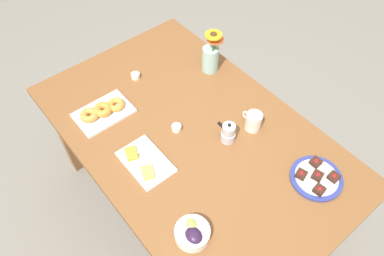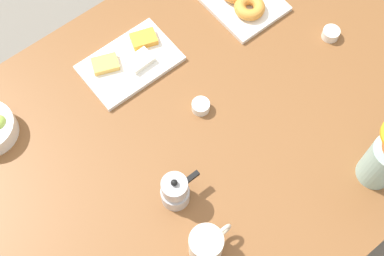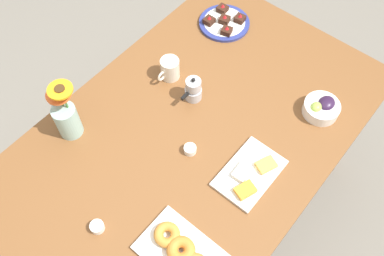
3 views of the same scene
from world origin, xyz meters
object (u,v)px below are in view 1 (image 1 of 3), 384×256
(jam_cup_berry, at_px, (176,128))
(moka_pot, at_px, (228,133))
(jam_cup_honey, at_px, (135,76))
(dining_table, at_px, (192,143))
(grape_bowl, at_px, (192,233))
(coffee_mug, at_px, (253,121))
(dessert_plate, at_px, (316,178))
(flower_vase, at_px, (211,57))
(croissant_platter, at_px, (103,111))
(cheese_platter, at_px, (145,161))

(jam_cup_berry, distance_m, moka_pot, 0.26)
(jam_cup_honey, distance_m, jam_cup_berry, 0.43)
(dining_table, bearing_deg, grape_bowl, 140.85)
(coffee_mug, relative_size, dessert_plate, 0.49)
(dessert_plate, bearing_deg, flower_vase, -7.18)
(coffee_mug, distance_m, croissant_platter, 0.75)
(jam_cup_berry, relative_size, dessert_plate, 0.21)
(coffee_mug, bearing_deg, dining_table, 57.63)
(flower_vase, bearing_deg, dining_table, 127.97)
(croissant_platter, distance_m, moka_pot, 0.64)
(flower_vase, xyz_separation_m, moka_pot, (-0.42, 0.26, -0.04))
(jam_cup_honey, bearing_deg, jam_cup_berry, 173.39)
(cheese_platter, height_order, flower_vase, flower_vase)
(dining_table, bearing_deg, flower_vase, -52.03)
(dessert_plate, bearing_deg, coffee_mug, 1.50)
(cheese_platter, distance_m, flower_vase, 0.71)
(jam_cup_honey, bearing_deg, moka_pot, -170.80)
(cheese_platter, relative_size, moka_pot, 2.18)
(dining_table, xyz_separation_m, jam_cup_honey, (0.50, -0.01, 0.10))
(coffee_mug, bearing_deg, jam_cup_berry, 52.83)
(flower_vase, distance_m, moka_pot, 0.50)
(grape_bowl, height_order, moka_pot, moka_pot)
(grape_bowl, distance_m, jam_cup_honey, 0.96)
(dining_table, bearing_deg, jam_cup_berry, 34.39)
(coffee_mug, xyz_separation_m, dessert_plate, (-0.39, -0.01, -0.04))
(jam_cup_berry, height_order, dessert_plate, dessert_plate)
(dining_table, height_order, coffee_mug, coffee_mug)
(moka_pot, bearing_deg, coffee_mug, -98.76)
(jam_cup_berry, bearing_deg, flower_vase, -61.72)
(flower_vase, bearing_deg, grape_bowl, 134.77)
(jam_cup_berry, relative_size, flower_vase, 0.19)
(dessert_plate, xyz_separation_m, moka_pot, (0.41, 0.15, 0.04))
(dessert_plate, height_order, flower_vase, flower_vase)
(cheese_platter, height_order, croissant_platter, croissant_platter)
(grape_bowl, height_order, croissant_platter, grape_bowl)
(cheese_platter, xyz_separation_m, jam_cup_honey, (0.49, -0.28, 0.00))
(jam_cup_honey, distance_m, flower_vase, 0.43)
(dining_table, relative_size, cheese_platter, 6.15)
(dining_table, relative_size, coffee_mug, 14.04)
(cheese_platter, distance_m, moka_pot, 0.41)
(cheese_platter, bearing_deg, jam_cup_honey, -29.78)
(cheese_platter, bearing_deg, moka_pot, -110.25)
(cheese_platter, bearing_deg, croissant_platter, -1.01)
(flower_vase, bearing_deg, dessert_plate, 172.82)
(cheese_platter, relative_size, jam_cup_berry, 5.42)
(coffee_mug, bearing_deg, cheese_platter, 72.76)
(croissant_platter, height_order, dessert_plate, same)
(cheese_platter, relative_size, croissant_platter, 0.93)
(jam_cup_berry, bearing_deg, moka_pot, -143.05)
(moka_pot, bearing_deg, croissant_platter, 36.12)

